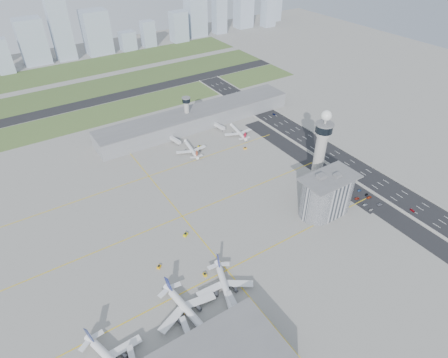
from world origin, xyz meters
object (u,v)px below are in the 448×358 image
airplane_far_a (191,147)px  airplane_near_c (226,285)px  secondary_tower (187,110)px  car_lot_10 (351,185)px  tug_2 (159,267)px  car_lot_7 (369,197)px  car_lot_2 (357,198)px  car_lot_3 (349,194)px  tug_1 (205,274)px  car_hw_1 (323,149)px  car_lot_6 (380,204)px  control_tower (321,145)px  tug_5 (245,148)px  car_lot_5 (337,185)px  jet_bridge_far_1 (215,125)px  car_lot_0 (371,210)px  tug_0 (185,311)px  car_hw_2 (274,114)px  car_hw_4 (233,98)px  car_hw_0 (412,210)px  car_lot_9 (360,190)px  jet_bridge_near_1 (191,342)px  car_lot_1 (365,205)px  tug_4 (199,146)px  airplane_far_b (238,130)px  car_lot_8 (367,194)px  car_lot_11 (345,182)px  jet_bridge_far_0 (171,139)px  car_lot_4 (343,190)px  admin_building (327,195)px  tug_3 (186,234)px

airplane_far_a → airplane_near_c: bearing=167.3°
secondary_tower → car_lot_10: bearing=-68.7°
tug_2 → car_lot_7: size_ratio=0.62×
airplane_far_a → car_lot_7: size_ratio=7.58×
car_lot_2 → car_lot_3: 7.93m
airplane_far_a → tug_1: size_ratio=12.21×
airplane_near_c → car_hw_1: (164.80, 84.02, -5.20)m
secondary_tower → car_lot_6: (62.73, -190.84, -18.21)m
control_tower → airplane_near_c: (-121.66, -51.06, -29.29)m
tug_5 → car_lot_5: size_ratio=0.80×
jet_bridge_far_1 → car_lot_0: bearing=-0.2°
secondary_tower → tug_0: bearing=-119.0°
car_lot_5 → car_hw_1: car_lot_5 is taller
tug_2 → car_hw_2: size_ratio=0.70×
airplane_far_a → tug_1: bearing=163.3°
car_hw_4 → car_hw_0: bearing=-94.4°
car_lot_2 → car_lot_9: 11.24m
car_lot_6 → car_lot_10: car_lot_6 is taller
airplane_near_c → jet_bridge_near_1: (-33.34, -17.94, -2.90)m
car_hw_4 → car_lot_1: bearing=-100.8°
tug_4 → car_hw_0: tug_4 is taller
airplane_far_b → car_lot_2: bearing=-162.5°
car_lot_0 → car_lot_8: 18.43m
car_lot_6 → secondary_tower: bearing=24.6°
car_lot_2 → car_lot_9: size_ratio=1.27×
airplane_far_a → secondary_tower: bearing=-16.0°
tug_1 → car_lot_11: (145.93, 19.61, -0.20)m
car_lot_6 → car_lot_8: size_ratio=1.27×
airplane_near_c → car_hw_0: size_ratio=11.01×
car_lot_10 → airplane_far_b: bearing=23.0°
airplane_near_c → car_lot_3: 134.82m
secondary_tower → airplane_near_c: (-79.66, -193.06, -13.06)m
car_lot_1 → car_lot_8: 13.43m
tug_1 → car_lot_10: size_ratio=0.66×
jet_bridge_near_1 → car_lot_2: size_ratio=3.32×
control_tower → tug_1: (-125.77, -33.93, -34.22)m
jet_bridge_far_0 → car_lot_10: bearing=22.4°
car_lot_3 → car_lot_4: car_lot_4 is taller
tug_4 → car_lot_1: size_ratio=0.85×
tug_5 → car_lot_0: 125.85m
airplane_near_c → jet_bridge_far_0: bearing=-177.9°
airplane_near_c → jet_bridge_far_1: size_ratio=2.93×
admin_building → tug_5: 104.32m
airplane_far_b → jet_bridge_near_1: bearing=148.2°
car_lot_1 → car_lot_3: car_lot_1 is taller
car_lot_0 → car_lot_5: (1.63, 35.32, 0.01)m
control_tower → car_lot_6: 63.26m
tug_0 → car_lot_9: tug_0 is taller
tug_3 → car_hw_1: (162.42, 29.81, -0.45)m
tug_1 → car_lot_4: tug_1 is taller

